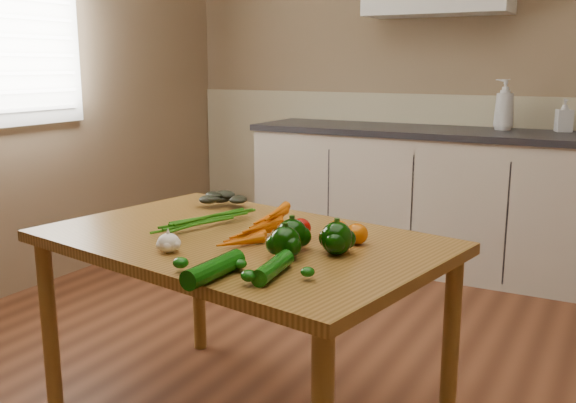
% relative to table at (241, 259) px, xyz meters
% --- Properties ---
extents(room, '(4.04, 5.04, 2.64)m').
position_rel_table_xyz_m(room, '(0.08, 0.21, 0.60)').
color(room, brown).
rests_on(room, ground).
extents(counter_run, '(2.84, 0.64, 1.14)m').
position_rel_table_xyz_m(counter_run, '(0.30, 2.22, -0.19)').
color(counter_run, '#BFB29F').
rests_on(counter_run, ground).
extents(window_blinds, '(0.08, 0.98, 1.18)m').
position_rel_table_xyz_m(window_blinds, '(-1.88, 0.63, 0.91)').
color(window_blinds, silver).
rests_on(window_blinds, room).
extents(table, '(1.48, 1.09, 0.72)m').
position_rel_table_xyz_m(table, '(0.00, 0.00, 0.00)').
color(table, olive).
rests_on(table, ground).
extents(soap_bottle_a, '(0.14, 0.14, 0.31)m').
position_rel_table_xyz_m(soap_bottle_a, '(0.43, 2.35, 0.41)').
color(soap_bottle_a, silver).
rests_on(soap_bottle_a, counter_run).
extents(soap_bottle_b, '(0.11, 0.12, 0.20)m').
position_rel_table_xyz_m(soap_bottle_b, '(0.77, 2.40, 0.36)').
color(soap_bottle_b, silver).
rests_on(soap_bottle_b, counter_run).
extents(carrot_bunch, '(0.28, 0.23, 0.07)m').
position_rel_table_xyz_m(carrot_bunch, '(-0.00, 0.02, 0.11)').
color(carrot_bunch, orange).
rests_on(carrot_bunch, table).
extents(leafy_greens, '(0.19, 0.17, 0.10)m').
position_rel_table_xyz_m(leafy_greens, '(-0.30, 0.36, 0.13)').
color(leafy_greens, black).
rests_on(leafy_greens, table).
extents(garlic_bulb, '(0.07, 0.07, 0.06)m').
position_rel_table_xyz_m(garlic_bulb, '(-0.10, -0.27, 0.11)').
color(garlic_bulb, white).
rests_on(garlic_bulb, table).
extents(pepper_a, '(0.10, 0.10, 0.10)m').
position_rel_table_xyz_m(pepper_a, '(0.23, -0.06, 0.13)').
color(pepper_a, black).
rests_on(pepper_a, table).
extents(pepper_b, '(0.10, 0.10, 0.10)m').
position_rel_table_xyz_m(pepper_b, '(0.37, -0.03, 0.13)').
color(pepper_b, black).
rests_on(pepper_b, table).
extents(pepper_c, '(0.10, 0.10, 0.10)m').
position_rel_table_xyz_m(pepper_c, '(0.25, -0.14, 0.13)').
color(pepper_c, black).
rests_on(pepper_c, table).
extents(tomato_a, '(0.07, 0.07, 0.07)m').
position_rel_table_xyz_m(tomato_a, '(0.19, 0.09, 0.11)').
color(tomato_a, '#870802').
rests_on(tomato_a, table).
extents(tomato_b, '(0.08, 0.08, 0.07)m').
position_rel_table_xyz_m(tomato_b, '(0.32, 0.09, 0.12)').
color(tomato_b, '#CC5B05').
rests_on(tomato_b, table).
extents(tomato_c, '(0.08, 0.08, 0.07)m').
position_rel_table_xyz_m(tomato_c, '(0.39, 0.10, 0.11)').
color(tomato_c, '#CC5B05').
rests_on(tomato_c, table).
extents(zucchini_a, '(0.07, 0.21, 0.05)m').
position_rel_table_xyz_m(zucchini_a, '(0.31, -0.31, 0.10)').
color(zucchini_a, '#084507').
rests_on(zucchini_a, table).
extents(zucchini_b, '(0.06, 0.23, 0.06)m').
position_rel_table_xyz_m(zucchini_b, '(0.17, -0.41, 0.11)').
color(zucchini_b, '#084507').
rests_on(zucchini_b, table).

